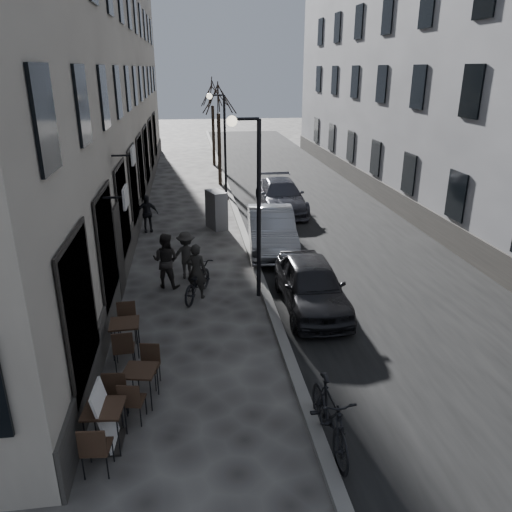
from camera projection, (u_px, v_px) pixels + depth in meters
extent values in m
plane|color=#32302E|center=(305.00, 436.00, 9.00)|extent=(120.00, 120.00, 0.00)
cube|color=black|center=(308.00, 204.00, 24.31)|extent=(7.30, 60.00, 0.00)
cube|color=slate|center=(234.00, 205.00, 23.83)|extent=(0.25, 60.00, 0.12)
cube|color=gray|center=(81.00, 22.00, 20.71)|extent=(4.00, 35.00, 16.00)
cube|color=slate|center=(433.00, 26.00, 22.66)|extent=(4.00, 35.00, 16.00)
cylinder|color=black|center=(259.00, 213.00, 13.68)|extent=(0.12, 0.12, 5.00)
cylinder|color=black|center=(246.00, 119.00, 12.75)|extent=(0.70, 0.08, 0.08)
sphere|color=#FFF2CC|center=(232.00, 121.00, 12.72)|extent=(0.28, 0.28, 0.28)
cylinder|color=black|center=(225.00, 148.00, 24.80)|extent=(0.12, 0.12, 5.00)
cylinder|color=black|center=(217.00, 95.00, 23.87)|extent=(0.70, 0.08, 0.08)
sphere|color=#FFF2CC|center=(209.00, 96.00, 23.84)|extent=(0.28, 0.28, 0.28)
cylinder|color=black|center=(219.00, 150.00, 27.76)|extent=(0.20, 0.20, 3.90)
cylinder|color=black|center=(213.00, 136.00, 33.32)|extent=(0.20, 0.20, 3.90)
cube|color=black|center=(103.00, 408.00, 8.50)|extent=(0.72, 0.72, 0.04)
cylinder|color=black|center=(85.00, 439.00, 8.37)|extent=(0.03, 0.03, 0.76)
cylinder|color=black|center=(119.00, 438.00, 8.39)|extent=(0.03, 0.03, 0.76)
cylinder|color=black|center=(94.00, 418.00, 8.89)|extent=(0.03, 0.03, 0.76)
cylinder|color=black|center=(125.00, 417.00, 8.91)|extent=(0.03, 0.03, 0.76)
cube|color=black|center=(140.00, 370.00, 9.66)|extent=(0.72, 0.72, 0.04)
cylinder|color=black|center=(125.00, 394.00, 9.56)|extent=(0.02, 0.02, 0.71)
cylinder|color=black|center=(151.00, 395.00, 9.53)|extent=(0.02, 0.02, 0.71)
cylinder|color=black|center=(132.00, 379.00, 10.04)|extent=(0.02, 0.02, 0.71)
cylinder|color=black|center=(158.00, 380.00, 10.01)|extent=(0.02, 0.02, 0.71)
cube|color=black|center=(124.00, 323.00, 11.33)|extent=(0.69, 0.69, 0.04)
cylinder|color=black|center=(113.00, 346.00, 11.17)|extent=(0.03, 0.03, 0.76)
cylinder|color=black|center=(138.00, 344.00, 11.27)|extent=(0.03, 0.03, 0.76)
cylinder|color=black|center=(114.00, 334.00, 11.68)|extent=(0.03, 0.03, 0.76)
cylinder|color=black|center=(138.00, 332.00, 11.77)|extent=(0.03, 0.03, 0.76)
cube|color=black|center=(114.00, 442.00, 8.82)|extent=(0.37, 0.70, 0.04)
cube|color=white|center=(105.00, 415.00, 8.60)|extent=(0.32, 0.70, 1.15)
cube|color=slate|center=(216.00, 210.00, 20.42)|extent=(0.90, 1.17, 1.55)
imported|color=black|center=(197.00, 281.00, 14.29)|extent=(1.31, 2.00, 0.99)
imported|color=black|center=(197.00, 271.00, 14.17)|extent=(0.69, 0.58, 1.62)
imported|color=black|center=(166.00, 260.00, 14.86)|extent=(1.00, 0.89, 1.69)
imported|color=#2A2825|center=(186.00, 255.00, 15.52)|extent=(0.99, 0.59, 1.52)
imported|color=black|center=(147.00, 214.00, 19.97)|extent=(0.93, 0.50, 1.50)
imported|color=black|center=(311.00, 285.00, 13.59)|extent=(1.69, 4.06, 1.38)
imported|color=gray|center=(271.00, 230.00, 17.97)|extent=(1.95, 4.66, 1.50)
imported|color=#3D3E48|center=(281.00, 196.00, 22.96)|extent=(2.03, 4.85, 1.40)
imported|color=black|center=(330.00, 416.00, 8.58)|extent=(0.64, 2.05, 1.22)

